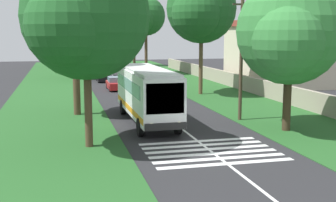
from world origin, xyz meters
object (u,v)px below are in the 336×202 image
roadside_tree_left_3 (83,19)px  roadside_building (278,53)px  trailing_car_1 (104,76)px  roadside_tree_right_3 (286,34)px  trailing_car_3 (97,69)px  roadside_tree_left_1 (73,34)px  coach_bus (146,92)px  trailing_minibus_0 (93,59)px  trailing_car_2 (103,73)px  roadside_tree_left_0 (65,33)px  roadside_tree_right_2 (133,33)px  trailing_car_0 (116,84)px  roadside_tree_left_2 (72,22)px  roadside_tree_right_1 (200,10)px  roadside_tree_right_0 (145,17)px  utility_pole (241,57)px

roadside_tree_left_3 → roadside_building: (23.74, -23.59, -2.97)m
trailing_car_1 → roadside_tree_right_3: roadside_tree_right_3 is taller
trailing_car_3 → roadside_tree_left_1: roadside_tree_left_1 is taller
coach_bus → trailing_minibus_0: bearing=-0.1°
trailing_car_2 → trailing_minibus_0: (17.60, 0.01, 0.88)m
roadside_tree_left_0 → roadside_tree_right_2: roadside_tree_left_0 is taller
trailing_car_0 → trailing_car_1: (8.76, 0.42, 0.00)m
roadside_tree_left_1 → roadside_tree_right_3: (-37.04, -11.59, -0.05)m
roadside_building → trailing_car_0: bearing=89.3°
coach_bus → trailing_car_2: coach_bus is taller
coach_bus → roadside_tree_right_2: bearing=-8.4°
roadside_tree_left_0 → roadside_tree_left_2: size_ratio=1.02×
trailing_car_0 → roadside_tree_right_3: 24.61m
trailing_minibus_0 → roadside_tree_left_1: (-17.25, 3.85, 4.50)m
trailing_car_0 → trailing_minibus_0: trailing_minibus_0 is taller
trailing_minibus_0 → coach_bus: bearing=179.9°
trailing_car_1 → roadside_tree_right_1: bearing=-151.1°
roadside_tree_left_3 → roadside_building: 33.60m
roadside_tree_right_3 → roadside_tree_right_2: bearing=0.0°
coach_bus → roadside_tree_right_1: roadside_tree_right_1 is taller
coach_bus → trailing_car_2: bearing=-0.2°
roadside_tree_right_3 → trailing_minibus_0: bearing=8.1°
roadside_tree_right_2 → roadside_tree_right_3: (-56.98, -0.05, -0.20)m
roadside_tree_right_0 → utility_pole: 36.86m
trailing_car_1 → trailing_car_2: same height
trailing_car_0 → roadside_tree_left_1: 15.75m
trailing_car_1 → utility_pole: (-27.81, -6.78, 3.81)m
coach_bus → trailing_car_0: size_ratio=2.60×
roadside_tree_left_0 → utility_pole: bearing=-168.4°
roadside_tree_right_1 → roadside_tree_left_1: bearing=29.9°
trailing_car_1 → roadside_tree_left_2: 24.17m
roadside_tree_left_2 → roadside_tree_right_1: 15.09m
roadside_tree_right_0 → utility_pole: roadside_tree_right_0 is taller
roadside_tree_right_0 → utility_pole: size_ratio=1.33×
roadside_tree_right_1 → utility_pole: bearing=174.7°
roadside_tree_left_3 → trailing_car_0: bearing=-10.9°
coach_bus → roadside_tree_left_0: size_ratio=1.16×
coach_bus → roadside_tree_right_1: (12.52, -7.76, 6.17)m
roadside_tree_left_1 → roadside_tree_left_3: bearing=179.0°
trailing_car_3 → utility_pole: utility_pole is taller
trailing_minibus_0 → roadside_tree_right_1: roadside_tree_right_1 is taller
coach_bus → trailing_car_3: 38.39m
roadside_tree_right_0 → coach_bus: bearing=169.3°
roadside_tree_right_1 → utility_pole: roadside_tree_right_1 is taller
trailing_car_1 → roadside_tree_left_2: (-22.95, 4.41, 6.19)m
coach_bus → roadside_tree_right_3: 9.83m
trailing_car_1 → roadside_tree_right_2: size_ratio=0.48×
trailing_car_3 → roadside_tree_right_0: (-2.49, -6.89, 7.72)m
trailing_minibus_0 → utility_pole: size_ratio=0.70×
trailing_car_0 → utility_pole: utility_pole is taller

